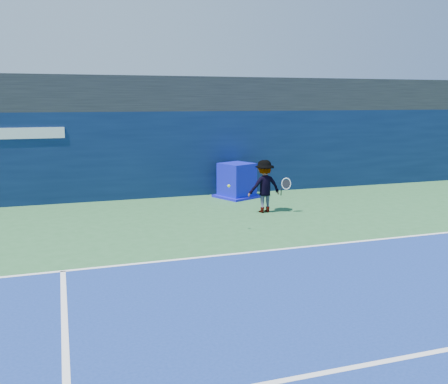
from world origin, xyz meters
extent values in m
plane|color=#2B6033|center=(0.00, 0.00, 0.00)|extent=(80.00, 80.00, 0.00)
cube|color=white|center=(0.00, 3.00, 0.01)|extent=(24.00, 0.10, 0.01)
cube|color=black|center=(0.00, 11.50, 3.60)|extent=(36.00, 3.00, 1.20)
cube|color=#0B1B3E|center=(0.00, 10.50, 1.50)|extent=(36.00, 1.00, 3.00)
cube|color=#0C0EAD|center=(0.93, 9.26, 0.61)|extent=(1.33, 1.33, 1.21)
cube|color=#130DB9|center=(0.93, 9.26, 0.04)|extent=(1.67, 1.67, 0.08)
imported|color=silver|center=(0.92, 6.75, 0.80)|extent=(1.07, 0.65, 1.61)
cylinder|color=black|center=(1.37, 6.50, 0.65)|extent=(0.08, 0.14, 0.25)
torus|color=white|center=(1.51, 6.45, 0.90)|extent=(0.30, 0.17, 0.29)
cylinder|color=black|center=(1.51, 6.45, 0.90)|extent=(0.25, 0.13, 0.24)
sphere|color=#BCDD18|center=(-0.85, 4.89, 1.21)|extent=(0.07, 0.07, 0.07)
camera|label=1|loc=(-4.91, -7.05, 3.37)|focal=40.00mm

